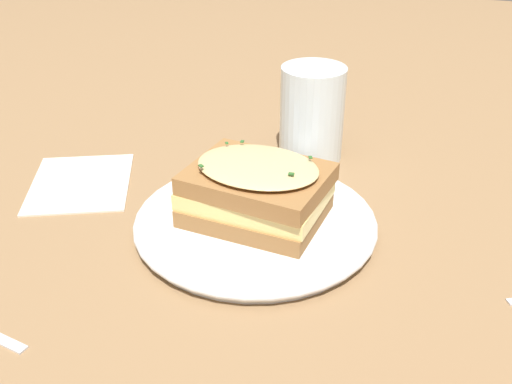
{
  "coord_description": "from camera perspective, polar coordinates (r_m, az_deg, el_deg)",
  "views": [
    {
      "loc": [
        0.5,
        0.16,
        0.34
      ],
      "look_at": [
        -0.0,
        0.02,
        0.04
      ],
      "focal_mm": 42.0,
      "sensor_mm": 36.0,
      "label": 1
    }
  ],
  "objects": [
    {
      "name": "water_glass",
      "position": [
        0.75,
        5.36,
        7.47
      ],
      "size": [
        0.08,
        0.08,
        0.12
      ],
      "primitive_type": "cylinder",
      "color": "silver",
      "rests_on": "ground_plane"
    },
    {
      "name": "dinner_plate",
      "position": [
        0.62,
        0.0,
        -2.8
      ],
      "size": [
        0.25,
        0.25,
        0.02
      ],
      "color": "white",
      "rests_on": "ground_plane"
    },
    {
      "name": "napkin",
      "position": [
        0.73,
        -16.36,
        0.91
      ],
      "size": [
        0.17,
        0.16,
        0.0
      ],
      "primitive_type": "cube",
      "rotation": [
        0.0,
        0.0,
        0.38
      ],
      "color": "silver",
      "rests_on": "ground_plane"
    },
    {
      "name": "sandwich",
      "position": [
        0.6,
        0.1,
        0.26
      ],
      "size": [
        0.12,
        0.15,
        0.06
      ],
      "rotation": [
        0.0,
        0.0,
        4.57
      ],
      "color": "olive",
      "rests_on": "dinner_plate"
    },
    {
      "name": "ground_plane",
      "position": [
        0.62,
        -1.4,
        -3.43
      ],
      "size": [
        2.4,
        2.4,
        0.0
      ],
      "primitive_type": "plane",
      "color": "olive"
    }
  ]
}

